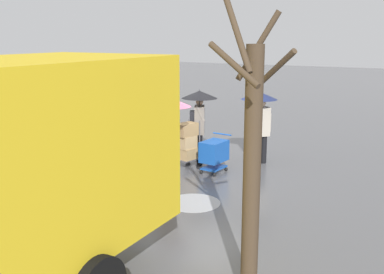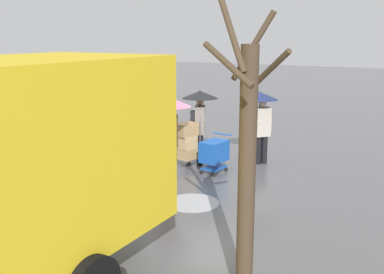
{
  "view_description": "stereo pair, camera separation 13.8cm",
  "coord_description": "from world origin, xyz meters",
  "px_view_note": "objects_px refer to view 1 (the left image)",
  "views": [
    {
      "loc": [
        -6.13,
        11.2,
        3.67
      ],
      "look_at": [
        -0.31,
        0.9,
        1.05
      ],
      "focal_mm": 43.07,
      "sensor_mm": 36.0,
      "label": 1
    },
    {
      "loc": [
        -6.25,
        11.13,
        3.67
      ],
      "look_at": [
        -0.31,
        0.9,
        1.05
      ],
      "focal_mm": 43.07,
      "sensor_mm": 36.0,
      "label": 2
    }
  ],
  "objects_px": {
    "pedestrian_pink_side": "(260,110)",
    "bare_tree_near": "(252,165)",
    "hand_dolly_boxes": "(187,142)",
    "pedestrian_black_side": "(199,109)",
    "pedestrian_white_side": "(170,118)",
    "cargo_van_parked_right": "(87,116)",
    "shopping_cart_vendor": "(214,152)"
  },
  "relations": [
    {
      "from": "pedestrian_pink_side",
      "to": "pedestrian_white_side",
      "type": "xyz_separation_m",
      "value": [
        1.52,
        2.44,
        0.0
      ]
    },
    {
      "from": "pedestrian_white_side",
      "to": "bare_tree_near",
      "type": "distance_m",
      "value": 5.81
    },
    {
      "from": "shopping_cart_vendor",
      "to": "pedestrian_pink_side",
      "type": "relative_size",
      "value": 0.47
    },
    {
      "from": "shopping_cart_vendor",
      "to": "bare_tree_near",
      "type": "distance_m",
      "value": 6.26
    },
    {
      "from": "pedestrian_white_side",
      "to": "bare_tree_near",
      "type": "xyz_separation_m",
      "value": [
        -3.97,
        4.23,
        0.38
      ]
    },
    {
      "from": "pedestrian_black_side",
      "to": "shopping_cart_vendor",
      "type": "bearing_deg",
      "value": 137.93
    },
    {
      "from": "cargo_van_parked_right",
      "to": "bare_tree_near",
      "type": "distance_m",
      "value": 9.41
    },
    {
      "from": "hand_dolly_boxes",
      "to": "pedestrian_white_side",
      "type": "height_order",
      "value": "pedestrian_white_side"
    },
    {
      "from": "cargo_van_parked_right",
      "to": "pedestrian_black_side",
      "type": "relative_size",
      "value": 2.53
    },
    {
      "from": "pedestrian_pink_side",
      "to": "bare_tree_near",
      "type": "distance_m",
      "value": 7.12
    },
    {
      "from": "pedestrian_white_side",
      "to": "bare_tree_near",
      "type": "height_order",
      "value": "bare_tree_near"
    },
    {
      "from": "pedestrian_pink_side",
      "to": "pedestrian_white_side",
      "type": "bearing_deg",
      "value": 58.19
    },
    {
      "from": "shopping_cart_vendor",
      "to": "hand_dolly_boxes",
      "type": "xyz_separation_m",
      "value": [
        0.94,
        -0.15,
        0.16
      ]
    },
    {
      "from": "hand_dolly_boxes",
      "to": "bare_tree_near",
      "type": "distance_m",
      "value": 6.87
    },
    {
      "from": "bare_tree_near",
      "to": "pedestrian_white_side",
      "type": "bearing_deg",
      "value": -46.79
    },
    {
      "from": "pedestrian_pink_side",
      "to": "pedestrian_black_side",
      "type": "height_order",
      "value": "same"
    },
    {
      "from": "shopping_cart_vendor",
      "to": "pedestrian_black_side",
      "type": "relative_size",
      "value": 0.47
    },
    {
      "from": "hand_dolly_boxes",
      "to": "pedestrian_pink_side",
      "type": "distance_m",
      "value": 2.29
    },
    {
      "from": "cargo_van_parked_right",
      "to": "pedestrian_black_side",
      "type": "bearing_deg",
      "value": -168.41
    },
    {
      "from": "pedestrian_pink_side",
      "to": "pedestrian_white_side",
      "type": "relative_size",
      "value": 1.0
    },
    {
      "from": "pedestrian_black_side",
      "to": "pedestrian_white_side",
      "type": "height_order",
      "value": "same"
    },
    {
      "from": "shopping_cart_vendor",
      "to": "pedestrian_pink_side",
      "type": "height_order",
      "value": "pedestrian_pink_side"
    },
    {
      "from": "hand_dolly_boxes",
      "to": "pedestrian_white_side",
      "type": "distance_m",
      "value": 1.43
    },
    {
      "from": "hand_dolly_boxes",
      "to": "pedestrian_pink_side",
      "type": "relative_size",
      "value": 0.61
    },
    {
      "from": "shopping_cart_vendor",
      "to": "cargo_van_parked_right",
      "type": "bearing_deg",
      "value": -1.02
    },
    {
      "from": "hand_dolly_boxes",
      "to": "pedestrian_black_side",
      "type": "bearing_deg",
      "value": -91.69
    },
    {
      "from": "shopping_cart_vendor",
      "to": "bare_tree_near",
      "type": "height_order",
      "value": "bare_tree_near"
    },
    {
      "from": "shopping_cart_vendor",
      "to": "bare_tree_near",
      "type": "relative_size",
      "value": 0.25
    },
    {
      "from": "pedestrian_pink_side",
      "to": "hand_dolly_boxes",
      "type": "bearing_deg",
      "value": 38.26
    },
    {
      "from": "cargo_van_parked_right",
      "to": "hand_dolly_boxes",
      "type": "xyz_separation_m",
      "value": [
        -3.62,
        -0.06,
        -0.45
      ]
    },
    {
      "from": "pedestrian_black_side",
      "to": "hand_dolly_boxes",
      "type": "bearing_deg",
      "value": 88.31
    },
    {
      "from": "hand_dolly_boxes",
      "to": "pedestrian_black_side",
      "type": "height_order",
      "value": "pedestrian_black_side"
    }
  ]
}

